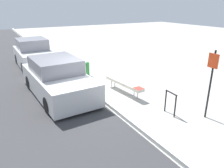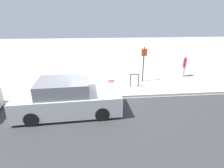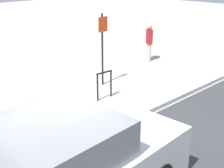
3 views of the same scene
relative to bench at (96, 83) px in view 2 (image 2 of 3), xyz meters
The scene contains 8 objects.
ground_plane 1.23m from the bench, 97.67° to the right, with size 60.00×60.00×0.00m, color #ADAAA3.
curb 1.21m from the bench, 97.67° to the right, with size 60.00×0.20×0.13m.
bench is the anchor object (origin of this frame).
bike_rack 2.42m from the bench, ahead, with size 0.55×0.08×0.83m.
sign_post 3.52m from the bench, 21.90° to the left, with size 0.36×0.08×2.30m.
fire_hydrant 3.07m from the bench, behind, with size 0.36×0.22×0.77m.
pedestrian 6.76m from the bench, 17.80° to the left, with size 0.34×0.39×1.51m.
parked_car_near 2.79m from the bench, 116.62° to the right, with size 4.59×2.12×1.55m.
Camera 2 is at (0.18, -8.50, 4.03)m, focal length 28.00 mm.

